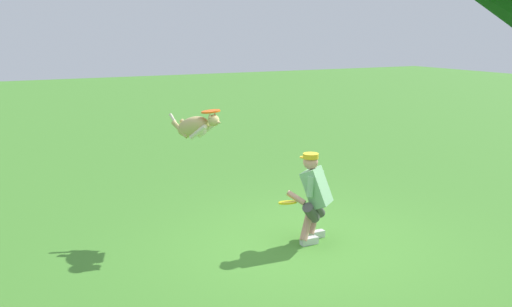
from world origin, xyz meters
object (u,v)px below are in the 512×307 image
object	(u,v)px
person	(314,195)
dog	(195,127)
frisbee_flying	(211,111)
frisbee_held	(288,202)

from	to	relation	value
person	dog	size ratio (longest dim) A/B	1.42
frisbee_flying	frisbee_held	xyz separation A→B (m)	(-0.79, 0.88, -1.23)
dog	frisbee_held	world-z (taller)	dog
dog	frisbee_flying	distance (m)	0.37
frisbee_held	frisbee_flying	bearing A→B (deg)	-47.97
person	dog	distance (m)	2.00
person	frisbee_held	xyz separation A→B (m)	(0.37, -0.10, -0.09)
dog	frisbee_flying	bearing A→B (deg)	8.17
frisbee_flying	frisbee_held	world-z (taller)	frisbee_flying
frisbee_flying	frisbee_held	distance (m)	1.71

